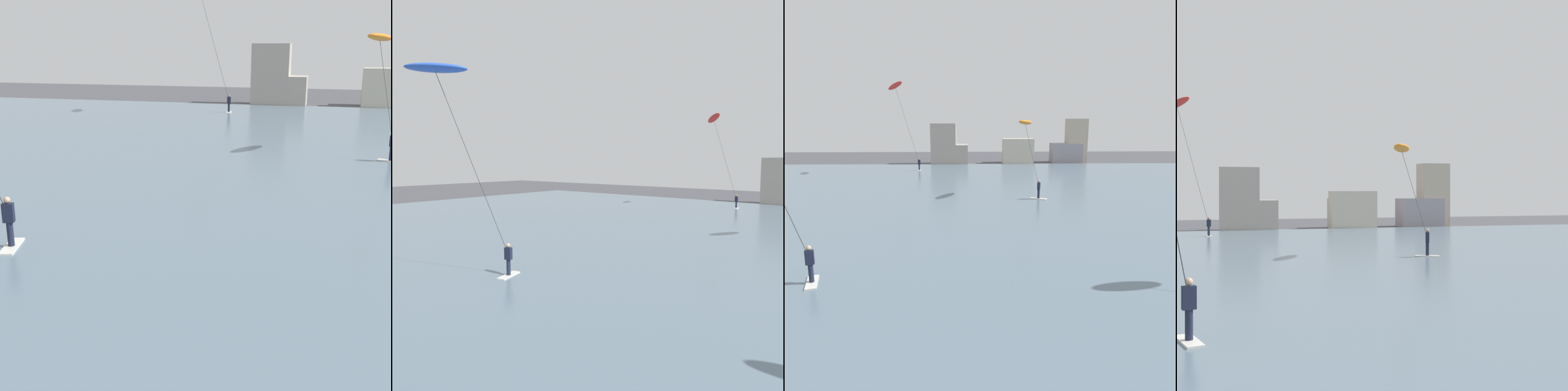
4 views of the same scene
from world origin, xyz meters
TOP-DOWN VIEW (x-y plane):
  - water_bay at (0.00, 30.43)m, footprint 84.00×52.00m
  - far_shore_buildings at (8.64, 58.29)m, footprint 24.92×4.63m
  - kitesurfer_orange at (7.10, 31.95)m, footprint 2.73×3.83m
  - kitesurfer_red at (-6.86, 47.47)m, footprint 4.10×4.02m

SIDE VIEW (x-z plane):
  - water_bay at x=0.00m, z-range 0.00..0.10m
  - far_shore_buildings at x=8.64m, z-range -1.18..5.84m
  - kitesurfer_orange at x=7.10m, z-range 2.55..9.33m
  - kitesurfer_red at x=-6.86m, z-range 4.27..15.72m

